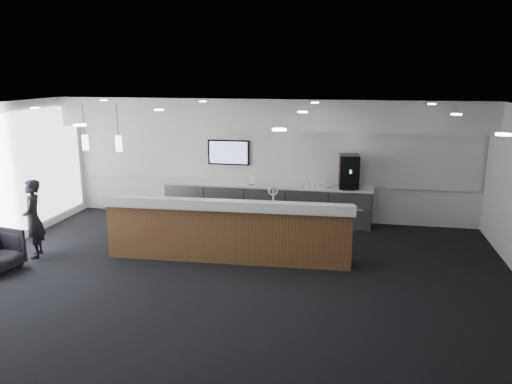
# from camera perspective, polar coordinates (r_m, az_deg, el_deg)

# --- Properties ---
(ground) EXTENTS (10.00, 10.00, 0.00)m
(ground) POSITION_cam_1_polar(r_m,az_deg,el_deg) (8.94, -2.88, -10.11)
(ground) COLOR black
(ground) RESTS_ON ground
(ceiling) EXTENTS (10.00, 8.00, 0.02)m
(ceiling) POSITION_cam_1_polar(r_m,az_deg,el_deg) (8.21, -3.13, 9.45)
(ceiling) COLOR black
(ceiling) RESTS_ON back_wall
(back_wall) EXTENTS (10.00, 0.02, 3.00)m
(back_wall) POSITION_cam_1_polar(r_m,az_deg,el_deg) (12.28, 1.52, 3.79)
(back_wall) COLOR silver
(back_wall) RESTS_ON ground
(soffit_bulkhead) EXTENTS (10.00, 0.90, 0.70)m
(soffit_bulkhead) POSITION_cam_1_polar(r_m,az_deg,el_deg) (11.70, 1.18, 8.98)
(soffit_bulkhead) COLOR silver
(soffit_bulkhead) RESTS_ON back_wall
(alcove_panel) EXTENTS (9.80, 0.06, 1.40)m
(alcove_panel) POSITION_cam_1_polar(r_m,az_deg,el_deg) (12.24, 1.50, 4.22)
(alcove_panel) COLOR silver
(alcove_panel) RESTS_ON back_wall
(back_credenza) EXTENTS (5.06, 0.66, 0.95)m
(back_credenza) POSITION_cam_1_polar(r_m,az_deg,el_deg) (12.15, 1.20, -1.25)
(back_credenza) COLOR gray
(back_credenza) RESTS_ON ground
(wall_tv) EXTENTS (1.05, 0.08, 0.62)m
(wall_tv) POSITION_cam_1_polar(r_m,az_deg,el_deg) (12.37, -3.14, 4.54)
(wall_tv) COLOR black
(wall_tv) RESTS_ON back_wall
(pendant_left) EXTENTS (0.12, 0.12, 0.30)m
(pendant_left) POSITION_cam_1_polar(r_m,az_deg,el_deg) (9.87, -15.60, 5.29)
(pendant_left) COLOR beige
(pendant_left) RESTS_ON ceiling
(pendant_right) EXTENTS (0.12, 0.12, 0.30)m
(pendant_right) POSITION_cam_1_polar(r_m,az_deg,el_deg) (10.20, -19.14, 5.30)
(pendant_right) COLOR beige
(pendant_right) RESTS_ON ceiling
(ceiling_can_lights) EXTENTS (7.00, 5.00, 0.02)m
(ceiling_can_lights) POSITION_cam_1_polar(r_m,az_deg,el_deg) (8.21, -3.13, 9.24)
(ceiling_can_lights) COLOR silver
(ceiling_can_lights) RESTS_ON ceiling
(service_counter) EXTENTS (4.84, 0.99, 1.49)m
(service_counter) POSITION_cam_1_polar(r_m,az_deg,el_deg) (9.77, -3.15, -4.40)
(service_counter) COLOR brown
(service_counter) RESTS_ON ground
(coffee_machine) EXTENTS (0.49, 0.60, 0.78)m
(coffee_machine) POSITION_cam_1_polar(r_m,az_deg,el_deg) (11.77, 10.57, 2.33)
(coffee_machine) COLOR black
(coffee_machine) RESTS_ON back_credenza
(info_sign_left) EXTENTS (0.17, 0.03, 0.23)m
(info_sign_left) POSITION_cam_1_polar(r_m,az_deg,el_deg) (11.95, -0.48, 1.39)
(info_sign_left) COLOR white
(info_sign_left) RESTS_ON back_credenza
(info_sign_right) EXTENTS (0.17, 0.06, 0.22)m
(info_sign_right) POSITION_cam_1_polar(r_m,az_deg,el_deg) (11.77, 8.27, 1.04)
(info_sign_right) COLOR white
(info_sign_right) RESTS_ON back_credenza
(lounge_guest) EXTENTS (0.58, 0.67, 1.56)m
(lounge_guest) POSITION_cam_1_polar(r_m,az_deg,el_deg) (10.74, -24.11, -2.80)
(lounge_guest) COLOR black
(lounge_guest) RESTS_ON ground
(cup_0) EXTENTS (0.10, 0.10, 0.09)m
(cup_0) POSITION_cam_1_polar(r_m,az_deg,el_deg) (11.78, 7.21, 0.77)
(cup_0) COLOR white
(cup_0) RESTS_ON back_credenza
(cup_1) EXTENTS (0.14, 0.14, 0.09)m
(cup_1) POSITION_cam_1_polar(r_m,az_deg,el_deg) (11.79, 6.53, 0.80)
(cup_1) COLOR white
(cup_1) RESTS_ON back_credenza
(cup_2) EXTENTS (0.12, 0.12, 0.09)m
(cup_2) POSITION_cam_1_polar(r_m,az_deg,el_deg) (11.80, 5.85, 0.83)
(cup_2) COLOR white
(cup_2) RESTS_ON back_credenza
(cup_3) EXTENTS (0.13, 0.13, 0.09)m
(cup_3) POSITION_cam_1_polar(r_m,az_deg,el_deg) (11.82, 5.17, 0.85)
(cup_3) COLOR white
(cup_3) RESTS_ON back_credenza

